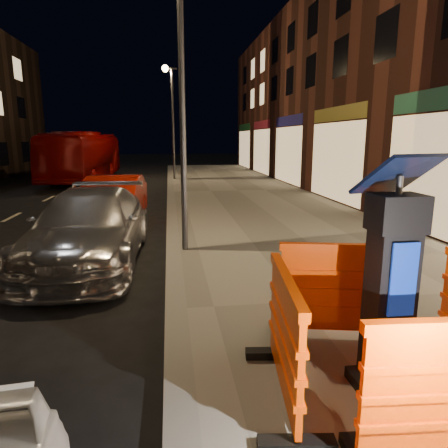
{
  "coord_description": "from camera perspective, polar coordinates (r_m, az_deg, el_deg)",
  "views": [
    {
      "loc": [
        -0.04,
        -5.14,
        2.43
      ],
      "look_at": [
        0.8,
        1.0,
        1.1
      ],
      "focal_mm": 32.0,
      "sensor_mm": 36.0,
      "label": 1
    }
  ],
  "objects": [
    {
      "name": "ground_plane",
      "position": [
        5.68,
        -6.82,
        -13.29
      ],
      "size": [
        120.0,
        120.0,
        0.0
      ],
      "primitive_type": "plane",
      "color": "black",
      "rests_on": "ground"
    },
    {
      "name": "sidewalk",
      "position": [
        6.42,
        21.52,
        -10.3
      ],
      "size": [
        6.0,
        60.0,
        0.15
      ],
      "primitive_type": "cube",
      "color": "gray",
      "rests_on": "ground"
    },
    {
      "name": "kerb",
      "position": [
        5.65,
        -6.84,
        -12.61
      ],
      "size": [
        0.3,
        60.0,
        0.15
      ],
      "primitive_type": "cube",
      "color": "slate",
      "rests_on": "ground"
    },
    {
      "name": "parking_kiosk",
      "position": [
        3.86,
        22.68,
        -7.94
      ],
      "size": [
        0.73,
        0.73,
        2.04
      ],
      "primitive_type": "cube",
      "rotation": [
        0.0,
        0.0,
        -0.16
      ],
      "color": "black",
      "rests_on": "sidewalk"
    },
    {
      "name": "barrier_back",
      "position": [
        4.8,
        16.5,
        -9.3
      ],
      "size": [
        1.55,
        0.89,
        1.14
      ],
      "primitive_type": "cube",
      "rotation": [
        0.0,
        0.0,
        -0.21
      ],
      "color": "#F74100",
      "rests_on": "sidewalk"
    },
    {
      "name": "barrier_kerbside",
      "position": [
        3.68,
        8.68,
        -15.79
      ],
      "size": [
        0.77,
        1.52,
        1.14
      ],
      "primitive_type": "cube",
      "rotation": [
        0.0,
        0.0,
        1.45
      ],
      "color": "#F74100",
      "rests_on": "sidewalk"
    },
    {
      "name": "car_silver",
      "position": [
        8.48,
        -18.27,
        -5.15
      ],
      "size": [
        2.13,
        4.96,
        1.42
      ],
      "primitive_type": "imported",
      "rotation": [
        0.0,
        0.0,
        -0.03
      ],
      "color": "silver",
      "rests_on": "ground"
    },
    {
      "name": "car_red",
      "position": [
        11.84,
        -15.37,
        -0.15
      ],
      "size": [
        1.69,
        4.3,
        1.39
      ],
      "primitive_type": "imported",
      "rotation": [
        0.0,
        0.0,
        -0.05
      ],
      "color": "#9C1508",
      "rests_on": "ground"
    },
    {
      "name": "bus_doubledecker",
      "position": [
        25.14,
        -19.14,
        5.92
      ],
      "size": [
        2.88,
        10.13,
        2.79
      ],
      "primitive_type": "imported",
      "rotation": [
        0.0,
        0.0,
        -0.05
      ],
      "color": "#840605",
      "rests_on": "ground"
    },
    {
      "name": "street_lamp_mid",
      "position": [
        8.17,
        -6.0,
        17.12
      ],
      "size": [
        0.12,
        0.12,
        6.0
      ],
      "primitive_type": "cylinder",
      "color": "#3F3F44",
      "rests_on": "sidewalk"
    },
    {
      "name": "street_lamp_far",
      "position": [
        23.15,
        -7.29,
        13.82
      ],
      "size": [
        0.12,
        0.12,
        6.0
      ],
      "primitive_type": "cylinder",
      "color": "#3F3F44",
      "rests_on": "sidewalk"
    }
  ]
}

